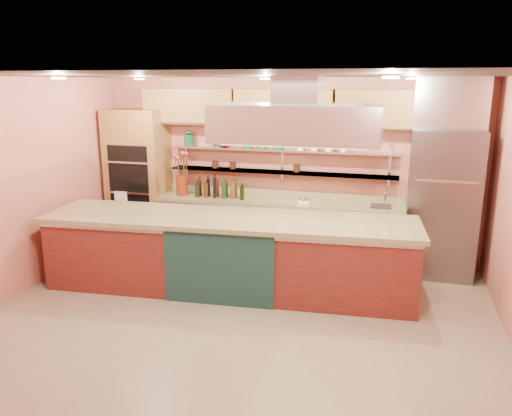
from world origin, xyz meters
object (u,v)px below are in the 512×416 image
(flower_vase, at_px, (182,185))
(green_canister, at_px, (262,142))
(refrigerator, at_px, (442,204))
(island, at_px, (229,253))
(copper_kettle, at_px, (225,142))
(kitchen_scale, at_px, (304,200))

(flower_vase, bearing_deg, green_canister, 9.61)
(green_canister, bearing_deg, refrigerator, -4.86)
(island, bearing_deg, green_canister, 84.21)
(island, relative_size, green_canister, 25.86)
(flower_vase, relative_size, copper_kettle, 1.68)
(refrigerator, bearing_deg, flower_vase, 179.86)
(copper_kettle, distance_m, green_canister, 0.63)
(refrigerator, bearing_deg, island, -153.76)
(flower_vase, xyz_separation_m, kitchen_scale, (2.02, 0.00, -0.12))
(refrigerator, xyz_separation_m, kitchen_scale, (-1.98, 0.01, -0.07))
(flower_vase, bearing_deg, copper_kettle, 18.08)
(refrigerator, relative_size, kitchen_scale, 13.07)
(island, bearing_deg, copper_kettle, 105.96)
(flower_vase, xyz_separation_m, copper_kettle, (0.67, 0.22, 0.70))
(flower_vase, bearing_deg, refrigerator, -0.14)
(refrigerator, relative_size, copper_kettle, 10.96)
(island, xyz_separation_m, copper_kettle, (-0.60, 1.58, 1.29))
(island, xyz_separation_m, kitchen_scale, (0.75, 1.36, 0.47))
(refrigerator, height_order, copper_kettle, refrigerator)
(kitchen_scale, relative_size, green_canister, 0.86)
(island, height_order, green_canister, green_canister)
(kitchen_scale, distance_m, copper_kettle, 1.59)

